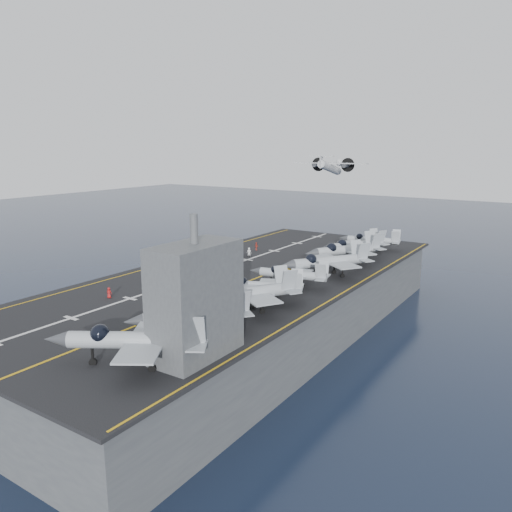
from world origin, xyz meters
The scene contains 28 objects.
ground centered at (0.00, 0.00, 0.00)m, with size 500.00×500.00×0.00m, color #142135.
hull centered at (0.00, 0.00, 5.00)m, with size 36.00×90.00×10.00m, color #56595E.
flight_deck centered at (0.00, 0.00, 10.20)m, with size 38.00×92.00×0.40m, color black.
foul_line centered at (3.00, 0.00, 10.42)m, with size 0.35×90.00×0.02m, color gold.
landing_centerline centered at (-6.00, 0.00, 10.42)m, with size 0.50×90.00×0.02m, color silver.
deck_edge_port centered at (-17.00, 0.00, 10.42)m, with size 0.25×90.00×0.02m, color gold.
deck_edge_stbd centered at (18.50, 0.00, 10.42)m, with size 0.25×90.00×0.02m, color gold.
island_superstructure centered at (15.00, -30.00, 17.90)m, with size 5.00×10.00×15.00m, color #56595E, non-canonical shape.
fighter_jet_0 centered at (11.58, -35.13, 13.26)m, with size 19.80×18.06×5.72m, color #97A0A6, non-canonical shape.
fighter_jet_1 centered at (11.03, -25.37, 12.95)m, with size 16.76×17.56×5.09m, color #8E979F, non-canonical shape.
fighter_jet_2 centered at (11.50, -15.65, 13.14)m, with size 17.35×18.97×5.48m, color gray, non-canonical shape.
fighter_jet_3 centered at (10.57, -10.45, 12.71)m, with size 15.78×13.49×4.63m, color #8F979D, non-canonical shape.
fighter_jet_4 centered at (10.75, -1.95, 12.61)m, with size 14.21×10.92×4.43m, color gray, non-canonical shape.
fighter_jet_5 centered at (12.71, 7.27, 13.21)m, with size 18.12×19.46×5.62m, color #989FA9, non-canonical shape.
fighter_jet_6 centered at (11.33, 17.92, 13.17)m, with size 17.60×19.17×5.54m, color #969FA5, non-canonical shape.
fighter_jet_7 centered at (10.54, 23.78, 12.98)m, with size 16.08×17.82×5.16m, color #8F969D, non-canonical shape.
fighter_jet_8 centered at (10.86, 32.52, 12.62)m, with size 14.35×11.11×4.45m, color #8D969C, non-canonical shape.
tow_cart_a centered at (3.49, -20.76, 11.05)m, with size 2.25×1.53×1.30m, color yellow, non-canonical shape.
tow_cart_b centered at (6.00, 5.37, 10.98)m, with size 2.22×1.80×1.15m, color gold, non-canonical shape.
tow_cart_c centered at (5.34, 20.37, 10.99)m, with size 2.24×1.76×1.18m, color #D89D0D, non-canonical shape.
crew_0 centered at (-8.74, -21.42, 11.19)m, with size 1.11×0.92×1.59m, color #B21919.
crew_1 centered at (-6.73, -16.06, 11.25)m, with size 1.22×1.09×1.70m, color gold.
crew_2 centered at (-11.44, -4.70, 11.35)m, with size 1.34×1.13×1.91m, color #1E932B.
crew_3 centered at (-12.88, 11.81, 11.41)m, with size 0.92×1.28×2.02m, color green.
crew_4 centered at (-9.48, 18.55, 11.27)m, with size 1.25×1.09×1.75m, color #C63C2D.
crew_5 centered at (-7.53, 12.95, 11.27)m, with size 1.26×1.18×1.74m, color white.
crew_7 centered at (0.54, -16.43, 11.24)m, with size 1.07×0.76×1.68m, color silver.
transport_plane centered at (-13.95, 63.03, 25.88)m, with size 22.78×16.42×5.13m, color silver, non-canonical shape.
Camera 1 is at (47.12, -67.53, 32.01)m, focal length 35.00 mm.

